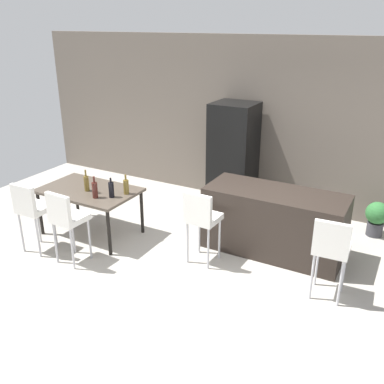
{
  "coord_description": "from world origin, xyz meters",
  "views": [
    {
      "loc": [
        2.17,
        -4.37,
        3.11
      ],
      "look_at": [
        -0.53,
        0.54,
        0.85
      ],
      "focal_mm": 39.99,
      "sensor_mm": 36.0,
      "label": 1
    }
  ],
  "objects_px": {
    "wine_glass_left": "(95,185)",
    "wine_bottle_middle": "(126,187)",
    "dining_chair_near": "(31,207)",
    "dining_chair_far": "(66,216)",
    "wine_bottle_corner": "(87,183)",
    "refrigerator": "(233,156)",
    "bar_chair_left": "(202,216)",
    "kitchen_island": "(274,222)",
    "potted_plant": "(377,217)",
    "bar_chair_middle": "(331,246)",
    "wine_bottle_far": "(95,190)",
    "dining_table": "(89,193)",
    "wine_bottle_inner": "(111,190)"
  },
  "relations": [
    {
      "from": "bar_chair_left",
      "to": "potted_plant",
      "type": "xyz_separation_m",
      "value": [
        1.98,
        2.0,
        -0.38
      ]
    },
    {
      "from": "dining_chair_far",
      "to": "dining_table",
      "type": "bearing_deg",
      "value": 111.67
    },
    {
      "from": "kitchen_island",
      "to": "wine_bottle_middle",
      "type": "distance_m",
      "value": 2.19
    },
    {
      "from": "bar_chair_middle",
      "to": "refrigerator",
      "type": "bearing_deg",
      "value": 136.45
    },
    {
      "from": "dining_table",
      "to": "wine_bottle_far",
      "type": "xyz_separation_m",
      "value": [
        0.31,
        -0.21,
        0.19
      ]
    },
    {
      "from": "kitchen_island",
      "to": "wine_bottle_corner",
      "type": "relative_size",
      "value": 5.92
    },
    {
      "from": "kitchen_island",
      "to": "bar_chair_middle",
      "type": "bearing_deg",
      "value": -39.87
    },
    {
      "from": "dining_chair_near",
      "to": "potted_plant",
      "type": "distance_m",
      "value": 5.11
    },
    {
      "from": "dining_table",
      "to": "bar_chair_left",
      "type": "bearing_deg",
      "value": 1.48
    },
    {
      "from": "dining_chair_near",
      "to": "wine_bottle_far",
      "type": "relative_size",
      "value": 3.26
    },
    {
      "from": "dining_chair_near",
      "to": "potted_plant",
      "type": "bearing_deg",
      "value": 34.37
    },
    {
      "from": "wine_bottle_far",
      "to": "dining_table",
      "type": "bearing_deg",
      "value": 146.15
    },
    {
      "from": "wine_bottle_far",
      "to": "wine_glass_left",
      "type": "xyz_separation_m",
      "value": [
        -0.11,
        0.14,
        0.0
      ]
    },
    {
      "from": "kitchen_island",
      "to": "wine_bottle_inner",
      "type": "bearing_deg",
      "value": -157.19
    },
    {
      "from": "dining_chair_far",
      "to": "dining_chair_near",
      "type": "bearing_deg",
      "value": -179.99
    },
    {
      "from": "dining_table",
      "to": "dining_chair_near",
      "type": "relative_size",
      "value": 1.39
    },
    {
      "from": "bar_chair_left",
      "to": "dining_table",
      "type": "bearing_deg",
      "value": -178.52
    },
    {
      "from": "dining_chair_near",
      "to": "refrigerator",
      "type": "xyz_separation_m",
      "value": [
        1.78,
        2.88,
        0.22
      ]
    },
    {
      "from": "bar_chair_middle",
      "to": "refrigerator",
      "type": "distance_m",
      "value": 2.93
    },
    {
      "from": "wine_glass_left",
      "to": "potted_plant",
      "type": "bearing_deg",
      "value": 29.91
    },
    {
      "from": "kitchen_island",
      "to": "potted_plant",
      "type": "height_order",
      "value": "kitchen_island"
    },
    {
      "from": "kitchen_island",
      "to": "dining_chair_far",
      "type": "height_order",
      "value": "dining_chair_far"
    },
    {
      "from": "dining_table",
      "to": "wine_bottle_inner",
      "type": "height_order",
      "value": "wine_bottle_inner"
    },
    {
      "from": "bar_chair_left",
      "to": "refrigerator",
      "type": "relative_size",
      "value": 0.57
    },
    {
      "from": "wine_bottle_corner",
      "to": "dining_table",
      "type": "bearing_deg",
      "value": 108.22
    },
    {
      "from": "dining_chair_far",
      "to": "wine_bottle_far",
      "type": "xyz_separation_m",
      "value": [
        -0.02,
        0.61,
        0.16
      ]
    },
    {
      "from": "wine_bottle_inner",
      "to": "dining_table",
      "type": "bearing_deg",
      "value": 171.21
    },
    {
      "from": "dining_chair_far",
      "to": "wine_bottle_corner",
      "type": "bearing_deg",
      "value": 111.93
    },
    {
      "from": "bar_chair_middle",
      "to": "dining_chair_near",
      "type": "xyz_separation_m",
      "value": [
        -3.9,
        -0.87,
        0.0
      ]
    },
    {
      "from": "wine_glass_left",
      "to": "wine_bottle_middle",
      "type": "bearing_deg",
      "value": 24.69
    },
    {
      "from": "refrigerator",
      "to": "bar_chair_left",
      "type": "bearing_deg",
      "value": -77.71
    },
    {
      "from": "dining_chair_near",
      "to": "potted_plant",
      "type": "xyz_separation_m",
      "value": [
        4.2,
        2.87,
        -0.38
      ]
    },
    {
      "from": "kitchen_island",
      "to": "refrigerator",
      "type": "distance_m",
      "value": 1.78
    },
    {
      "from": "bar_chair_middle",
      "to": "potted_plant",
      "type": "height_order",
      "value": "bar_chair_middle"
    },
    {
      "from": "potted_plant",
      "to": "wine_glass_left",
      "type": "bearing_deg",
      "value": -150.09
    },
    {
      "from": "bar_chair_left",
      "to": "potted_plant",
      "type": "relative_size",
      "value": 1.91
    },
    {
      "from": "kitchen_island",
      "to": "dining_chair_far",
      "type": "distance_m",
      "value": 2.85
    },
    {
      "from": "kitchen_island",
      "to": "dining_chair_near",
      "type": "relative_size",
      "value": 1.85
    },
    {
      "from": "bar_chair_middle",
      "to": "potted_plant",
      "type": "bearing_deg",
      "value": 81.49
    },
    {
      "from": "dining_chair_near",
      "to": "refrigerator",
      "type": "height_order",
      "value": "refrigerator"
    },
    {
      "from": "wine_bottle_corner",
      "to": "bar_chair_middle",
      "type": "bearing_deg",
      "value": 1.73
    },
    {
      "from": "dining_chair_near",
      "to": "dining_chair_far",
      "type": "xyz_separation_m",
      "value": [
        0.65,
        0.0,
        0.0
      ]
    },
    {
      "from": "dining_chair_near",
      "to": "wine_bottle_far",
      "type": "bearing_deg",
      "value": 44.13
    },
    {
      "from": "dining_chair_far",
      "to": "potted_plant",
      "type": "height_order",
      "value": "dining_chair_far"
    },
    {
      "from": "wine_bottle_far",
      "to": "wine_glass_left",
      "type": "bearing_deg",
      "value": 129.24
    },
    {
      "from": "wine_bottle_inner",
      "to": "refrigerator",
      "type": "height_order",
      "value": "refrigerator"
    },
    {
      "from": "kitchen_island",
      "to": "dining_table",
      "type": "xyz_separation_m",
      "value": [
        -2.65,
        -0.83,
        0.22
      ]
    },
    {
      "from": "wine_bottle_far",
      "to": "wine_glass_left",
      "type": "relative_size",
      "value": 1.85
    },
    {
      "from": "wine_bottle_inner",
      "to": "wine_bottle_corner",
      "type": "distance_m",
      "value": 0.48
    },
    {
      "from": "dining_table",
      "to": "wine_bottle_inner",
      "type": "relative_size",
      "value": 5.0
    }
  ]
}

